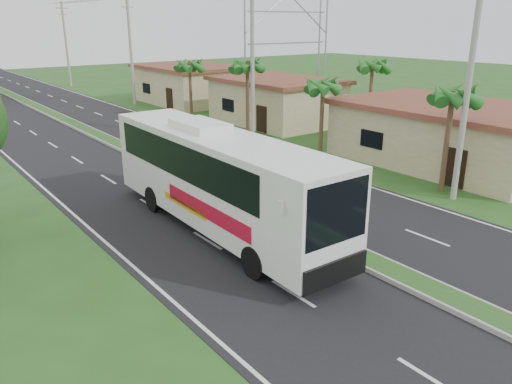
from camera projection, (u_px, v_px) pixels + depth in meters
ground at (368, 263)px, 17.56m from camera, size 180.00×180.00×0.00m
road_asphalt at (131, 152)px, 32.60m from camera, size 14.00×160.00×0.02m
median_strip at (130, 150)px, 32.57m from camera, size 1.20×160.00×0.18m
lane_edge_left at (22, 169)px, 28.75m from camera, size 0.12×160.00×0.01m
lane_edge_right at (217, 138)px, 36.45m from camera, size 0.12×160.00×0.01m
shop_near at (448, 133)px, 29.55m from camera, size 8.60×12.60×3.52m
shop_mid at (276, 100)px, 41.55m from camera, size 7.60×10.60×3.67m
shop_far at (191, 84)px, 52.05m from camera, size 8.60×11.60×3.82m
palm_verge_a at (453, 96)px, 23.46m from camera, size 2.40×2.40×5.45m
palm_verge_b at (323, 85)px, 30.58m from camera, size 2.40×2.40×5.05m
palm_verge_c at (247, 66)px, 35.25m from camera, size 2.40×2.40×5.85m
palm_verge_d at (189, 65)px, 42.49m from camera, size 2.40×2.40×5.25m
palm_behind_shop at (372, 66)px, 37.30m from camera, size 2.40×2.40×5.65m
utility_pole_a at (469, 78)px, 22.12m from camera, size 1.60×0.28×11.00m
utility_pole_b at (252, 50)px, 33.94m from camera, size 3.20×0.28×12.00m
utility_pole_c at (131, 47)px, 49.18m from camera, size 1.60×0.28×11.00m
utility_pole_d at (66, 43)px, 64.30m from camera, size 1.60×0.28×10.50m
billboard_lattice at (287, 35)px, 50.56m from camera, size 10.18×1.18×12.07m
coach_bus_main at (217, 174)px, 19.71m from camera, size 3.04×13.22×4.25m
motorcyclist at (187, 166)px, 26.09m from camera, size 2.02×1.28×2.45m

